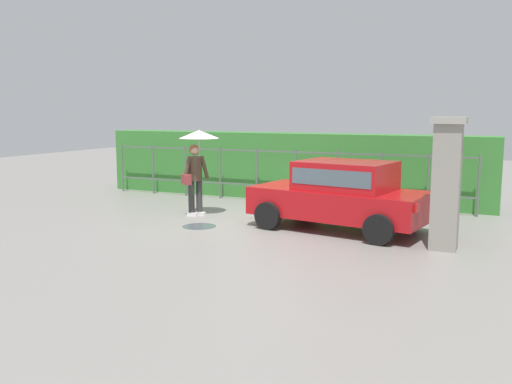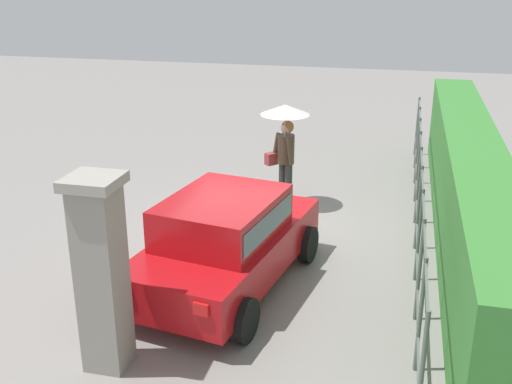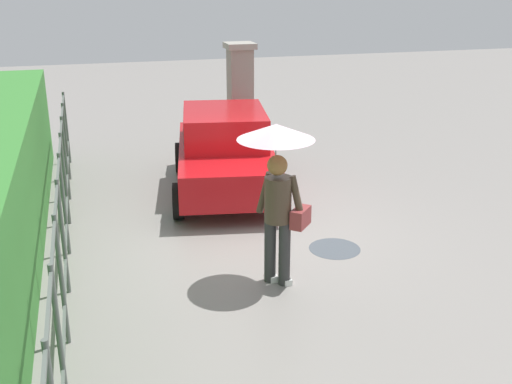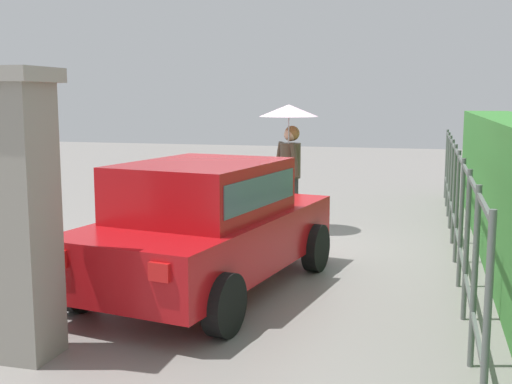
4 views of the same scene
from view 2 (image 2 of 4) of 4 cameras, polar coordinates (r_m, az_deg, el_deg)
ground_plane at (r=11.28m, az=-0.42°, el=-3.66°), size 40.00×40.00×0.00m
car at (r=9.05m, az=-2.81°, el=-4.33°), size 3.93×2.36×1.48m
pedestrian at (r=12.12m, az=2.71°, el=5.63°), size 0.96×0.96×2.07m
gate_pillar at (r=7.34m, az=-14.18°, el=-7.32°), size 0.60×0.60×2.42m
fence_section at (r=11.19m, az=14.91°, el=-0.02°), size 10.54×0.05×1.50m
hedge_row at (r=11.20m, az=19.05°, el=0.25°), size 11.49×0.90×1.90m
puddle_near at (r=12.21m, az=-3.14°, el=-1.76°), size 0.75×0.75×0.00m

